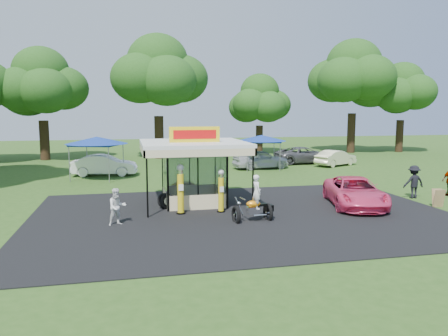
{
  "coord_description": "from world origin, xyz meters",
  "views": [
    {
      "loc": [
        -5.4,
        -17.77,
        5.02
      ],
      "look_at": [
        -0.55,
        4.0,
        2.05
      ],
      "focal_mm": 35.0,
      "sensor_mm": 36.0,
      "label": 1
    }
  ],
  "objects_px": {
    "motorcycle": "(255,203)",
    "pink_sedan": "(355,192)",
    "gas_pump_left": "(181,190)",
    "spectator_west": "(117,207)",
    "a_frame_sign": "(438,198)",
    "kiosk_car": "(188,188)",
    "spectator_east_a": "(414,182)",
    "bg_car_e": "(336,158)",
    "bg_car_a": "(105,165)",
    "bg_car_c": "(261,159)",
    "bg_car_d": "(304,155)",
    "tent_east": "(261,138)",
    "gas_pump_right": "(221,192)",
    "gas_station_kiosk": "(193,171)"
  },
  "relations": [
    {
      "from": "a_frame_sign",
      "to": "spectator_east_a",
      "type": "distance_m",
      "value": 2.43
    },
    {
      "from": "spectator_east_a",
      "to": "bg_car_a",
      "type": "relative_size",
      "value": 0.39
    },
    {
      "from": "gas_station_kiosk",
      "to": "bg_car_e",
      "type": "distance_m",
      "value": 20.16
    },
    {
      "from": "motorcycle",
      "to": "bg_car_a",
      "type": "xyz_separation_m",
      "value": [
        -7.34,
        16.01,
        -0.06
      ]
    },
    {
      "from": "bg_car_e",
      "to": "bg_car_a",
      "type": "bearing_deg",
      "value": 67.75
    },
    {
      "from": "gas_station_kiosk",
      "to": "spectator_west",
      "type": "bearing_deg",
      "value": -137.92
    },
    {
      "from": "spectator_east_a",
      "to": "tent_east",
      "type": "relative_size",
      "value": 0.45
    },
    {
      "from": "motorcycle",
      "to": "a_frame_sign",
      "type": "height_order",
      "value": "motorcycle"
    },
    {
      "from": "kiosk_car",
      "to": "bg_car_c",
      "type": "relative_size",
      "value": 0.58
    },
    {
      "from": "spectator_east_a",
      "to": "gas_pump_left",
      "type": "bearing_deg",
      "value": 5.79
    },
    {
      "from": "a_frame_sign",
      "to": "bg_car_d",
      "type": "relative_size",
      "value": 0.17
    },
    {
      "from": "gas_station_kiosk",
      "to": "motorcycle",
      "type": "relative_size",
      "value": 2.43
    },
    {
      "from": "gas_pump_left",
      "to": "spectator_west",
      "type": "xyz_separation_m",
      "value": [
        -2.96,
        -1.41,
        -0.35
      ]
    },
    {
      "from": "motorcycle",
      "to": "bg_car_e",
      "type": "distance_m",
      "value": 21.79
    },
    {
      "from": "pink_sedan",
      "to": "spectator_west",
      "type": "distance_m",
      "value": 12.15
    },
    {
      "from": "motorcycle",
      "to": "tent_east",
      "type": "xyz_separation_m",
      "value": [
        5.52,
        16.75,
        1.79
      ]
    },
    {
      "from": "bg_car_e",
      "to": "tent_east",
      "type": "distance_m",
      "value": 7.63
    },
    {
      "from": "pink_sedan",
      "to": "bg_car_d",
      "type": "relative_size",
      "value": 0.97
    },
    {
      "from": "gas_pump_left",
      "to": "spectator_west",
      "type": "bearing_deg",
      "value": -154.54
    },
    {
      "from": "tent_east",
      "to": "spectator_east_a",
      "type": "bearing_deg",
      "value": -70.4
    },
    {
      "from": "pink_sedan",
      "to": "tent_east",
      "type": "distance_m",
      "value": 15.02
    },
    {
      "from": "gas_pump_left",
      "to": "kiosk_car",
      "type": "distance_m",
      "value": 4.49
    },
    {
      "from": "gas_pump_right",
      "to": "bg_car_d",
      "type": "xyz_separation_m",
      "value": [
        11.94,
        17.88,
        -0.25
      ]
    },
    {
      "from": "motorcycle",
      "to": "spectator_east_a",
      "type": "height_order",
      "value": "motorcycle"
    },
    {
      "from": "pink_sedan",
      "to": "bg_car_a",
      "type": "relative_size",
      "value": 1.11
    },
    {
      "from": "spectator_west",
      "to": "tent_east",
      "type": "distance_m",
      "value": 19.92
    },
    {
      "from": "kiosk_car",
      "to": "spectator_east_a",
      "type": "bearing_deg",
      "value": -104.68
    },
    {
      "from": "bg_car_a",
      "to": "bg_car_e",
      "type": "xyz_separation_m",
      "value": [
        20.19,
        1.58,
        -0.09
      ]
    },
    {
      "from": "a_frame_sign",
      "to": "bg_car_d",
      "type": "height_order",
      "value": "bg_car_d"
    },
    {
      "from": "kiosk_car",
      "to": "bg_car_a",
      "type": "distance_m",
      "value": 10.92
    },
    {
      "from": "bg_car_a",
      "to": "spectator_east_a",
      "type": "bearing_deg",
      "value": -119.49
    },
    {
      "from": "gas_pump_left",
      "to": "motorcycle",
      "type": "distance_m",
      "value": 3.76
    },
    {
      "from": "spectator_east_a",
      "to": "tent_east",
      "type": "distance_m",
      "value": 14.58
    },
    {
      "from": "motorcycle",
      "to": "pink_sedan",
      "type": "relative_size",
      "value": 0.41
    },
    {
      "from": "gas_station_kiosk",
      "to": "tent_east",
      "type": "xyz_separation_m",
      "value": [
        7.7,
        12.56,
        0.87
      ]
    },
    {
      "from": "gas_station_kiosk",
      "to": "motorcycle",
      "type": "distance_m",
      "value": 4.81
    },
    {
      "from": "a_frame_sign",
      "to": "bg_car_a",
      "type": "xyz_separation_m",
      "value": [
        -17.47,
        15.28,
        0.33
      ]
    },
    {
      "from": "gas_pump_right",
      "to": "a_frame_sign",
      "type": "xyz_separation_m",
      "value": [
        11.28,
        -1.29,
        -0.55
      ]
    },
    {
      "from": "pink_sedan",
      "to": "spectator_west",
      "type": "height_order",
      "value": "spectator_west"
    },
    {
      "from": "bg_car_a",
      "to": "a_frame_sign",
      "type": "bearing_deg",
      "value": -124.58
    },
    {
      "from": "gas_pump_right",
      "to": "pink_sedan",
      "type": "distance_m",
      "value": 7.15
    },
    {
      "from": "gas_pump_left",
      "to": "bg_car_c",
      "type": "relative_size",
      "value": 0.51
    },
    {
      "from": "motorcycle",
      "to": "a_frame_sign",
      "type": "relative_size",
      "value": 2.35
    },
    {
      "from": "gas_station_kiosk",
      "to": "bg_car_d",
      "type": "distance_m",
      "value": 20.4
    },
    {
      "from": "tent_east",
      "to": "spectator_west",
      "type": "bearing_deg",
      "value": -125.8
    },
    {
      "from": "spectator_west",
      "to": "bg_car_a",
      "type": "bearing_deg",
      "value": 76.94
    },
    {
      "from": "gas_station_kiosk",
      "to": "spectator_west",
      "type": "distance_m",
      "value": 5.35
    },
    {
      "from": "spectator_west",
      "to": "bg_car_c",
      "type": "distance_m",
      "value": 20.31
    },
    {
      "from": "gas_pump_right",
      "to": "bg_car_e",
      "type": "xyz_separation_m",
      "value": [
        13.99,
        15.57,
        -0.32
      ]
    },
    {
      "from": "a_frame_sign",
      "to": "kiosk_car",
      "type": "xyz_separation_m",
      "value": [
        -12.31,
        5.66,
        -0.0
      ]
    }
  ]
}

